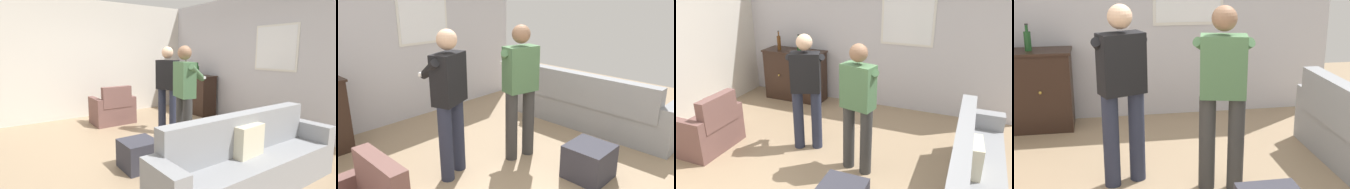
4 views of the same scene
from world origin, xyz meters
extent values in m
plane|color=#9E8466|center=(0.00, 0.00, 0.00)|extent=(10.40, 10.40, 0.00)
cube|color=silver|center=(0.00, 2.66, 1.40)|extent=(5.20, 0.12, 2.80)
cube|color=silver|center=(0.64, 2.60, 1.66)|extent=(0.93, 0.02, 0.90)
cube|color=white|center=(0.64, 2.59, 1.66)|extent=(0.85, 0.03, 0.82)
cube|color=gray|center=(2.01, 0.25, 0.21)|extent=(0.55, 2.23, 0.42)
cube|color=gray|center=(1.80, 0.25, 0.65)|extent=(0.18, 2.23, 0.47)
cube|color=gray|center=(2.01, 1.44, 0.32)|extent=(0.55, 0.18, 0.64)
cube|color=beige|center=(1.93, 0.25, 0.60)|extent=(0.17, 0.41, 0.36)
cube|color=brown|center=(-1.68, 0.11, 0.20)|extent=(0.64, 0.64, 0.40)
cube|color=brown|center=(-1.42, 0.11, 0.62)|extent=(0.14, 0.64, 0.45)
cube|color=brown|center=(-1.68, -0.27, 0.30)|extent=(0.64, 0.12, 0.60)
cube|color=brown|center=(-1.69, 0.49, 0.30)|extent=(0.64, 0.12, 0.60)
cube|color=black|center=(-1.46, 2.30, 0.48)|extent=(1.18, 0.44, 0.96)
cube|color=black|center=(-1.46, 2.30, 0.98)|extent=(1.22, 0.48, 0.03)
sphere|color=#B79338|center=(-1.70, 2.06, 0.53)|extent=(0.04, 0.04, 0.04)
sphere|color=#B79338|center=(-1.23, 2.06, 0.53)|extent=(0.04, 0.04, 0.04)
cylinder|color=#593314|center=(-1.76, 2.25, 1.12)|extent=(0.07, 0.07, 0.27)
cylinder|color=#593314|center=(-1.76, 2.25, 1.30)|extent=(0.02, 0.02, 0.09)
cylinder|color=#262626|center=(-1.76, 2.25, 1.35)|extent=(0.03, 0.03, 0.02)
cylinder|color=#1E4C23|center=(-1.35, 2.29, 1.10)|extent=(0.08, 0.08, 0.23)
cylinder|color=#1E4C23|center=(-1.35, 2.29, 1.26)|extent=(0.04, 0.04, 0.08)
cylinder|color=#262626|center=(-1.35, 2.29, 1.30)|extent=(0.04, 0.04, 0.02)
cylinder|color=#282D42|center=(-0.44, 0.63, 0.44)|extent=(0.15, 0.15, 0.88)
cylinder|color=#282D42|center=(-0.20, 0.72, 0.44)|extent=(0.15, 0.15, 0.88)
cube|color=black|center=(-0.32, 0.67, 1.16)|extent=(0.45, 0.35, 0.55)
sphere|color=#D8AD8C|center=(-0.32, 0.67, 1.57)|extent=(0.22, 0.22, 0.22)
cylinder|color=black|center=(-0.49, 0.78, 1.27)|extent=(0.20, 0.45, 0.29)
cylinder|color=black|center=(-0.27, 0.86, 1.27)|extent=(0.42, 0.31, 0.29)
cube|color=white|center=(-0.44, 0.97, 1.18)|extent=(0.15, 0.09, 0.04)
cylinder|color=#383838|center=(0.41, 0.43, 0.44)|extent=(0.15, 0.15, 0.88)
cylinder|color=#383838|center=(0.67, 0.38, 0.44)|extent=(0.15, 0.15, 0.88)
cube|color=#4C754C|center=(0.54, 0.41, 1.16)|extent=(0.44, 0.30, 0.55)
sphere|color=#8C664C|center=(0.54, 0.41, 1.57)|extent=(0.22, 0.22, 0.22)
cylinder|color=#4C754C|center=(0.46, 0.59, 1.27)|extent=(0.39, 0.36, 0.29)
cylinder|color=#4C754C|center=(0.69, 0.54, 1.27)|extent=(0.25, 0.44, 0.29)
cube|color=white|center=(0.61, 0.72, 1.18)|extent=(0.16, 0.07, 0.04)
camera|label=1|loc=(3.75, -2.09, 1.59)|focal=28.00mm
camera|label=2|loc=(-2.35, -2.10, 2.06)|focal=35.00mm
camera|label=3|loc=(1.79, -3.07, 2.49)|focal=35.00mm
camera|label=4|loc=(-0.48, -3.41, 2.07)|focal=50.00mm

